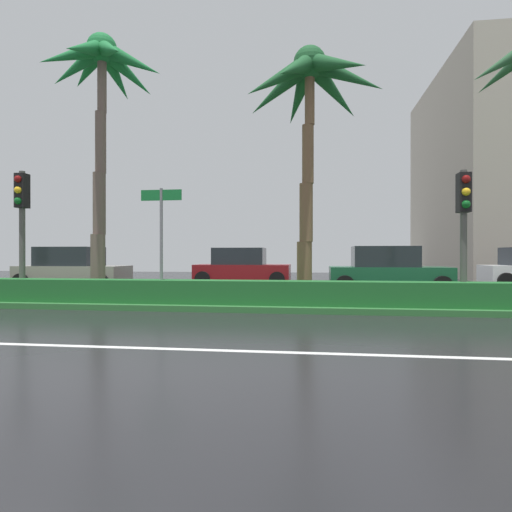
% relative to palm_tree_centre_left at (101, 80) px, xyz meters
% --- Properties ---
extents(ground_plane, '(90.00, 42.00, 0.10)m').
position_rel_palm_tree_centre_left_xyz_m(ground_plane, '(3.41, 0.77, -6.81)').
color(ground_plane, black).
extents(near_lane_divider_stripe, '(81.00, 0.14, 0.01)m').
position_rel_palm_tree_centre_left_xyz_m(near_lane_divider_stripe, '(3.41, -6.23, -6.76)').
color(near_lane_divider_stripe, white).
rests_on(near_lane_divider_stripe, ground_plane).
extents(median_strip, '(85.50, 4.00, 0.15)m').
position_rel_palm_tree_centre_left_xyz_m(median_strip, '(3.41, -0.23, -6.69)').
color(median_strip, '#2D6B33').
rests_on(median_strip, ground_plane).
extents(median_hedge, '(76.50, 0.70, 0.60)m').
position_rel_palm_tree_centre_left_xyz_m(median_hedge, '(3.41, -1.63, -6.31)').
color(median_hedge, '#1E6028').
rests_on(median_hedge, median_strip).
extents(palm_tree_centre_left, '(3.79, 3.73, 8.03)m').
position_rel_palm_tree_centre_left_xyz_m(palm_tree_centre_left, '(0.00, 0.00, 0.00)').
color(palm_tree_centre_left, brown).
rests_on(palm_tree_centre_left, median_strip).
extents(palm_tree_centre, '(4.04, 3.95, 7.02)m').
position_rel_palm_tree_centre_left_xyz_m(palm_tree_centre, '(6.33, -0.46, -0.93)').
color(palm_tree_centre, brown).
rests_on(palm_tree_centre, median_strip).
extents(traffic_signal_median_left, '(0.28, 0.43, 3.60)m').
position_rel_palm_tree_centre_left_xyz_m(traffic_signal_median_left, '(-1.64, -1.38, -4.14)').
color(traffic_signal_median_left, '#4C4C47').
rests_on(traffic_signal_median_left, median_strip).
extents(traffic_signal_median_right, '(0.28, 0.43, 3.31)m').
position_rel_palm_tree_centre_left_xyz_m(traffic_signal_median_right, '(10.07, -1.41, -4.33)').
color(traffic_signal_median_right, '#4C4C47').
rests_on(traffic_signal_median_right, median_strip).
extents(street_name_sign, '(1.10, 0.08, 3.00)m').
position_rel_palm_tree_centre_left_xyz_m(street_name_sign, '(2.49, -1.57, -4.69)').
color(street_name_sign, slate).
rests_on(street_name_sign, median_strip).
extents(car_in_traffic_leading, '(4.30, 2.02, 1.72)m').
position_rel_palm_tree_centre_left_xyz_m(car_in_traffic_leading, '(-3.24, 3.82, -5.94)').
color(car_in_traffic_leading, gray).
rests_on(car_in_traffic_leading, ground_plane).
extents(car_in_traffic_second, '(4.30, 2.02, 1.72)m').
position_rel_palm_tree_centre_left_xyz_m(car_in_traffic_second, '(3.20, 6.93, -5.94)').
color(car_in_traffic_second, maroon).
rests_on(car_in_traffic_second, ground_plane).
extents(car_in_traffic_third, '(4.30, 2.02, 1.72)m').
position_rel_palm_tree_centre_left_xyz_m(car_in_traffic_third, '(9.16, 3.99, -5.94)').
color(car_in_traffic_third, '#195133').
rests_on(car_in_traffic_third, ground_plane).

